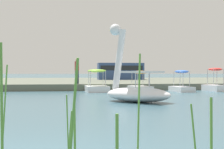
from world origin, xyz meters
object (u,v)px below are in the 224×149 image
(pedal_boat_blue, at_px, (182,85))
(pedal_boat_red, at_px, (215,85))
(pedal_boat_orange, at_px, (140,85))
(person_on_path, at_px, (77,71))
(parked_van, at_px, (120,71))
(pedal_boat_lime, at_px, (97,85))
(swan_boat, at_px, (136,88))

(pedal_boat_blue, height_order, pedal_boat_red, pedal_boat_red)
(pedal_boat_orange, distance_m, person_on_path, 4.75)
(pedal_boat_red, bearing_deg, pedal_boat_orange, -178.16)
(person_on_path, bearing_deg, parked_van, 68.29)
(pedal_boat_red, relative_size, parked_van, 0.41)
(person_on_path, bearing_deg, pedal_boat_red, -13.60)
(pedal_boat_lime, xyz_separation_m, parked_van, (3.70, 14.50, 0.97))
(pedal_boat_orange, height_order, parked_van, parked_van)
(pedal_boat_blue, bearing_deg, pedal_boat_lime, 175.00)
(pedal_boat_lime, xyz_separation_m, pedal_boat_red, (7.91, -0.11, -0.02))
(pedal_boat_red, distance_m, parked_van, 15.23)
(pedal_boat_orange, distance_m, pedal_boat_blue, 2.69)
(swan_boat, bearing_deg, parked_van, 83.17)
(pedal_boat_blue, distance_m, person_on_path, 7.23)
(swan_boat, bearing_deg, pedal_boat_orange, 76.65)
(pedal_boat_red, relative_size, person_on_path, 1.15)
(swan_boat, relative_size, pedal_boat_blue, 1.68)
(pedal_boat_orange, xyz_separation_m, pedal_boat_red, (5.13, 0.16, -0.00))
(pedal_boat_red, bearing_deg, pedal_boat_blue, -171.43)
(parked_van, bearing_deg, swan_boat, -96.83)
(pedal_boat_lime, bearing_deg, parked_van, 75.68)
(pedal_boat_lime, bearing_deg, pedal_boat_orange, -5.62)
(pedal_boat_red, bearing_deg, person_on_path, 166.40)
(pedal_boat_lime, xyz_separation_m, pedal_boat_blue, (5.46, -0.48, -0.02))
(pedal_boat_orange, relative_size, parked_van, 0.44)
(pedal_boat_lime, xyz_separation_m, pedal_boat_orange, (2.78, -0.27, -0.01))
(person_on_path, xyz_separation_m, parked_van, (4.93, 12.40, 0.05))
(swan_boat, distance_m, parked_van, 22.15)
(pedal_boat_orange, bearing_deg, person_on_path, 149.35)
(pedal_boat_blue, distance_m, parked_van, 15.11)
(pedal_boat_orange, bearing_deg, swan_boat, -103.35)
(swan_boat, height_order, pedal_boat_lime, swan_boat)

